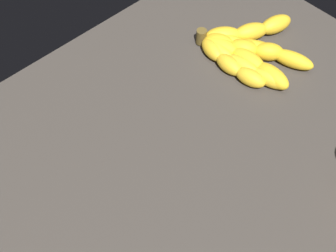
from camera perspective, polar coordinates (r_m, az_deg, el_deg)
The scene contains 2 objects.
ground_plane at distance 66.40cm, azimuth 0.29°, elevation -6.37°, with size 96.47×66.94×4.53cm, color #38332D.
banana_bunch at distance 78.41cm, azimuth 10.91°, elevation 10.28°, with size 19.87×20.93×3.44cm.
Camera 1 is at (-21.31, -22.32, 56.53)cm, focal length 43.28 mm.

